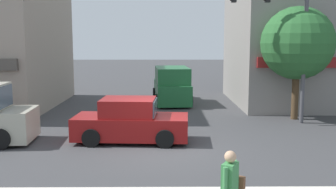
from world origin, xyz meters
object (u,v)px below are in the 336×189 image
object	(u,v)px
van_crossing_leftbound	(172,86)
sedan_crossing_center	(131,122)
pedestrian_foreground_with_bag	(230,188)
traffic_light_mast	(283,28)
street_tree	(297,43)

from	to	relation	value
van_crossing_leftbound	sedan_crossing_center	bearing A→B (deg)	-100.80
sedan_crossing_center	van_crossing_leftbound	world-z (taller)	van_crossing_leftbound
pedestrian_foreground_with_bag	traffic_light_mast	bearing A→B (deg)	68.97
van_crossing_leftbound	pedestrian_foreground_with_bag	xyz separation A→B (m)	(0.79, -15.69, -0.05)
traffic_light_mast	pedestrian_foreground_with_bag	size ratio (longest dim) A/B	3.71
sedan_crossing_center	van_crossing_leftbound	distance (m)	8.83
traffic_light_mast	sedan_crossing_center	bearing A→B (deg)	-153.86
street_tree	van_crossing_leftbound	xyz separation A→B (m)	(-5.64, 4.69, -2.50)
traffic_light_mast	pedestrian_foreground_with_bag	bearing A→B (deg)	-111.03
sedan_crossing_center	pedestrian_foreground_with_bag	xyz separation A→B (m)	(2.44, -7.03, 0.24)
sedan_crossing_center	pedestrian_foreground_with_bag	world-z (taller)	pedestrian_foreground_with_bag
street_tree	pedestrian_foreground_with_bag	size ratio (longest dim) A/B	3.10
street_tree	van_crossing_leftbound	bearing A→B (deg)	140.24
street_tree	pedestrian_foreground_with_bag	distance (m)	12.30
street_tree	sedan_crossing_center	size ratio (longest dim) A/B	1.24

